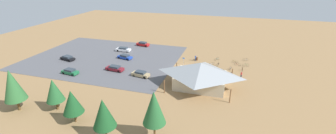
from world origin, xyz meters
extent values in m
plane|color=#937047|center=(0.00, 0.00, 0.00)|extent=(160.00, 160.00, 0.00)
cube|color=#56565B|center=(23.98, 0.05, 0.03)|extent=(43.41, 33.49, 0.05)
cube|color=beige|center=(-6.43, 10.31, 1.51)|extent=(10.85, 7.68, 3.01)
pyramid|color=#93999E|center=(-6.43, 10.31, 4.34)|extent=(13.88, 10.71, 2.65)
cylinder|color=brown|center=(-13.15, 5.18, 1.51)|extent=(0.20, 0.20, 3.01)
cylinder|color=brown|center=(0.28, 5.18, 1.51)|extent=(0.20, 0.20, 3.01)
cylinder|color=brown|center=(-13.15, 15.43, 1.51)|extent=(0.20, 0.20, 3.01)
cylinder|color=brown|center=(0.28, 15.43, 1.51)|extent=(0.20, 0.20, 3.01)
cylinder|color=brown|center=(-2.97, -5.71, 0.45)|extent=(0.60, 0.60, 0.90)
cylinder|color=#99999E|center=(-0.02, -1.21, 1.10)|extent=(0.08, 0.08, 2.20)
cube|color=#1959B2|center=(-0.02, -1.21, 1.90)|extent=(0.56, 0.04, 0.40)
cylinder|color=brown|center=(4.55, 31.43, 1.16)|extent=(0.32, 0.32, 2.31)
cone|color=#194C23|center=(4.55, 31.43, 4.63)|extent=(3.51, 3.51, 4.64)
cylinder|color=brown|center=(11.84, 29.27, 0.97)|extent=(0.30, 0.30, 1.93)
cone|color=#194C23|center=(11.84, 29.27, 3.98)|extent=(3.43, 3.43, 4.09)
cylinder|color=brown|center=(-2.56, 29.30, 1.47)|extent=(0.34, 0.34, 2.95)
cone|color=#235B2D|center=(-2.56, 29.30, 5.59)|extent=(3.49, 3.49, 5.29)
cylinder|color=brown|center=(24.27, 29.17, 1.11)|extent=(0.43, 0.43, 2.22)
cone|color=#2D6633|center=(24.27, 29.17, 5.17)|extent=(3.76, 3.76, 5.91)
cylinder|color=brown|center=(17.59, 26.93, 0.92)|extent=(0.44, 0.44, 1.84)
cone|color=#235B2D|center=(17.59, 26.93, 4.00)|extent=(3.26, 3.26, 4.31)
torus|color=black|center=(-17.10, -9.29, 0.33)|extent=(0.66, 0.20, 0.67)
torus|color=black|center=(-16.14, -9.04, 0.33)|extent=(0.66, 0.20, 0.67)
cylinder|color=#B7B7BC|center=(-16.62, -9.17, 0.44)|extent=(0.89, 0.26, 0.04)
cylinder|color=#B7B7BC|center=(-16.79, -9.21, 0.54)|extent=(0.04, 0.04, 0.41)
cube|color=black|center=(-16.79, -9.21, 0.74)|extent=(0.21, 0.13, 0.05)
cylinder|color=#B7B7BC|center=(-16.24, -9.07, 0.55)|extent=(0.04, 0.04, 0.43)
cylinder|color=black|center=(-16.24, -9.07, 0.76)|extent=(0.15, 0.47, 0.03)
torus|color=black|center=(-14.10, -6.48, 0.33)|extent=(0.64, 0.23, 0.66)
torus|color=black|center=(-13.18, -6.75, 0.33)|extent=(0.64, 0.23, 0.66)
cylinder|color=yellow|center=(-13.64, -6.61, 0.44)|extent=(0.85, 0.29, 0.04)
cylinder|color=yellow|center=(-13.80, -6.56, 0.53)|extent=(0.04, 0.04, 0.40)
cube|color=black|center=(-13.80, -6.56, 0.73)|extent=(0.21, 0.13, 0.05)
cylinder|color=yellow|center=(-13.27, -6.72, 0.54)|extent=(0.04, 0.04, 0.43)
cylinder|color=black|center=(-13.27, -6.72, 0.76)|extent=(0.17, 0.47, 0.03)
torus|color=black|center=(-8.29, -6.85, 0.34)|extent=(0.47, 0.55, 0.69)
torus|color=black|center=(-8.96, -7.66, 0.34)|extent=(0.47, 0.55, 0.69)
cylinder|color=#197A7F|center=(-8.63, -7.25, 0.46)|extent=(0.65, 0.77, 0.04)
cylinder|color=#197A7F|center=(-8.50, -7.11, 0.56)|extent=(0.04, 0.04, 0.43)
cube|color=black|center=(-8.50, -7.11, 0.78)|extent=(0.19, 0.20, 0.05)
cylinder|color=#197A7F|center=(-8.90, -7.58, 0.58)|extent=(0.04, 0.04, 0.47)
cylinder|color=black|center=(-8.90, -7.58, 0.82)|extent=(0.39, 0.33, 0.03)
torus|color=black|center=(-9.15, -2.70, 0.34)|extent=(0.21, 0.67, 0.68)
torus|color=black|center=(-9.41, -3.67, 0.34)|extent=(0.21, 0.67, 0.68)
cylinder|color=black|center=(-9.28, -3.19, 0.45)|extent=(0.27, 0.90, 0.04)
cylinder|color=black|center=(-9.23, -3.01, 0.53)|extent=(0.04, 0.04, 0.39)
cube|color=black|center=(-9.23, -3.01, 0.73)|extent=(0.13, 0.21, 0.05)
cylinder|color=black|center=(-9.38, -3.58, 0.58)|extent=(0.04, 0.04, 0.48)
cylinder|color=black|center=(-9.38, -3.58, 0.82)|extent=(0.47, 0.15, 0.03)
torus|color=black|center=(-10.89, 0.68, 0.37)|extent=(0.68, 0.34, 0.73)
torus|color=black|center=(-10.01, 1.09, 0.37)|extent=(0.68, 0.34, 0.73)
cylinder|color=#2347B7|center=(-10.45, 0.89, 0.49)|extent=(0.82, 0.41, 0.04)
cylinder|color=#2347B7|center=(-10.61, 0.81, 0.58)|extent=(0.04, 0.04, 0.43)
cube|color=black|center=(-10.61, 0.81, 0.80)|extent=(0.22, 0.16, 0.05)
cylinder|color=#2347B7|center=(-10.10, 1.05, 0.62)|extent=(0.04, 0.04, 0.51)
cylinder|color=black|center=(-10.10, 1.05, 0.87)|extent=(0.23, 0.45, 0.03)
torus|color=black|center=(-14.92, -4.66, 0.35)|extent=(0.68, 0.23, 0.70)
torus|color=black|center=(-13.90, -4.96, 0.35)|extent=(0.68, 0.23, 0.70)
cylinder|color=red|center=(-14.41, -4.81, 0.47)|extent=(0.95, 0.31, 0.04)
cylinder|color=red|center=(-14.60, -4.76, 0.55)|extent=(0.04, 0.04, 0.41)
cube|color=black|center=(-14.60, -4.76, 0.76)|extent=(0.21, 0.13, 0.05)
cylinder|color=red|center=(-14.00, -4.93, 0.58)|extent=(0.04, 0.04, 0.46)
cylinder|color=black|center=(-14.00, -4.93, 0.81)|extent=(0.17, 0.47, 0.03)
torus|color=black|center=(-12.83, -1.80, 0.34)|extent=(0.22, 0.66, 0.67)
torus|color=black|center=(-12.53, -0.78, 0.34)|extent=(0.22, 0.66, 0.67)
cylinder|color=silver|center=(-12.68, -1.29, 0.45)|extent=(0.30, 0.95, 0.04)
cylinder|color=silver|center=(-12.73, -1.47, 0.55)|extent=(0.04, 0.04, 0.43)
cube|color=black|center=(-12.73, -1.47, 0.77)|extent=(0.13, 0.21, 0.05)
cylinder|color=silver|center=(-12.56, -0.88, 0.57)|extent=(0.04, 0.04, 0.47)
cylinder|color=black|center=(-12.56, -0.88, 0.81)|extent=(0.47, 0.16, 0.03)
torus|color=black|center=(-16.06, -4.74, 0.37)|extent=(0.75, 0.12, 0.75)
torus|color=black|center=(-17.11, -4.86, 0.37)|extent=(0.75, 0.12, 0.75)
cylinder|color=#1E7F38|center=(-16.59, -4.80, 0.50)|extent=(0.96, 0.14, 0.04)
cylinder|color=#1E7F38|center=(-16.40, -4.78, 0.61)|extent=(0.04, 0.04, 0.47)
cube|color=black|center=(-16.40, -4.78, 0.85)|extent=(0.21, 0.10, 0.05)
cylinder|color=#1E7F38|center=(-17.00, -4.84, 0.61)|extent=(0.04, 0.04, 0.47)
cylinder|color=black|center=(-17.00, -4.84, 0.84)|extent=(0.09, 0.48, 0.03)
torus|color=black|center=(-13.26, 2.87, 0.32)|extent=(0.17, 0.64, 0.65)
torus|color=black|center=(-13.06, 1.87, 0.32)|extent=(0.17, 0.64, 0.65)
cylinder|color=#722D9E|center=(-13.16, 2.37, 0.43)|extent=(0.22, 0.93, 0.04)
cylinder|color=#722D9E|center=(-13.20, 2.55, 0.51)|extent=(0.04, 0.04, 0.38)
cube|color=black|center=(-13.20, 2.55, 0.70)|extent=(0.12, 0.21, 0.05)
cylinder|color=#722D9E|center=(-13.08, 1.97, 0.56)|extent=(0.04, 0.04, 0.48)
cylinder|color=black|center=(-13.08, 1.97, 0.80)|extent=(0.48, 0.13, 0.03)
torus|color=black|center=(-15.66, -1.04, 0.37)|extent=(0.05, 0.75, 0.75)
torus|color=black|center=(-15.65, -2.04, 0.37)|extent=(0.05, 0.75, 0.75)
cylinder|color=orange|center=(-15.65, -1.54, 0.50)|extent=(0.05, 0.92, 0.04)
cylinder|color=orange|center=(-15.65, -1.36, 0.58)|extent=(0.04, 0.04, 0.41)
cube|color=black|center=(-15.65, -1.36, 0.78)|extent=(0.08, 0.20, 0.05)
cylinder|color=orange|center=(-15.65, -1.94, 0.61)|extent=(0.04, 0.04, 0.46)
cylinder|color=black|center=(-15.65, -1.94, 0.84)|extent=(0.48, 0.04, 0.03)
torus|color=black|center=(-7.95, -3.32, 0.34)|extent=(0.58, 0.41, 0.67)
torus|color=black|center=(-7.14, -2.76, 0.34)|extent=(0.58, 0.41, 0.67)
cylinder|color=#B7B7BC|center=(-7.54, -3.04, 0.45)|extent=(0.77, 0.54, 0.04)
cylinder|color=#B7B7BC|center=(-7.69, -3.14, 0.52)|extent=(0.04, 0.04, 0.36)
cube|color=black|center=(-7.69, -3.14, 0.70)|extent=(0.21, 0.18, 0.05)
cylinder|color=#B7B7BC|center=(-7.22, -2.82, 0.54)|extent=(0.04, 0.04, 0.40)
cylinder|color=black|center=(-7.22, -2.82, 0.74)|extent=(0.30, 0.42, 0.03)
cube|color=maroon|center=(16.09, 8.06, 0.59)|extent=(4.89, 2.18, 0.65)
cube|color=#2D3842|center=(16.09, 8.06, 1.16)|extent=(2.79, 1.78, 0.49)
cylinder|color=black|center=(17.77, 8.68, 0.37)|extent=(0.66, 0.28, 0.64)
cylinder|color=black|center=(17.63, 7.15, 0.37)|extent=(0.66, 0.28, 0.64)
cylinder|color=black|center=(14.55, 8.97, 0.37)|extent=(0.66, 0.28, 0.64)
cylinder|color=black|center=(14.42, 7.43, 0.37)|extent=(0.66, 0.28, 0.64)
cube|color=#1E42B2|center=(17.60, -0.60, 0.55)|extent=(4.67, 2.62, 0.55)
cube|color=#2D3842|center=(17.60, -0.60, 1.07)|extent=(2.73, 2.03, 0.49)
cylinder|color=black|center=(19.23, -0.12, 0.37)|extent=(0.67, 0.34, 0.64)
cylinder|color=black|center=(18.92, -1.66, 0.37)|extent=(0.67, 0.34, 0.64)
cylinder|color=black|center=(16.29, 0.46, 0.37)|extent=(0.67, 0.34, 0.64)
cylinder|color=black|center=(15.98, -1.08, 0.37)|extent=(0.67, 0.34, 0.64)
cube|color=#1E6B3D|center=(25.80, 13.16, 0.60)|extent=(4.40, 2.19, 0.66)
cube|color=#2D3842|center=(25.80, 13.16, 1.18)|extent=(2.52, 1.80, 0.50)
cylinder|color=black|center=(27.32, 13.80, 0.37)|extent=(0.66, 0.28, 0.64)
cylinder|color=black|center=(27.16, 12.24, 0.37)|extent=(0.66, 0.28, 0.64)
cylinder|color=black|center=(24.44, 14.08, 0.37)|extent=(0.66, 0.28, 0.64)
cylinder|color=black|center=(24.29, 12.53, 0.37)|extent=(0.66, 0.28, 0.64)
cube|color=tan|center=(8.28, 9.42, 0.61)|extent=(4.64, 2.34, 0.67)
cube|color=#2D3842|center=(8.28, 9.42, 1.19)|extent=(2.68, 1.86, 0.49)
cylinder|color=black|center=(9.88, 9.95, 0.37)|extent=(0.66, 0.31, 0.64)
cylinder|color=black|center=(9.66, 8.46, 0.37)|extent=(0.66, 0.31, 0.64)
cylinder|color=black|center=(6.89, 10.38, 0.37)|extent=(0.66, 0.31, 0.64)
cylinder|color=black|center=(6.67, 8.89, 0.37)|extent=(0.66, 0.31, 0.64)
cube|color=white|center=(21.20, -6.66, 0.59)|extent=(4.74, 1.98, 0.65)
cube|color=#2D3842|center=(21.20, -6.66, 1.14)|extent=(2.67, 1.71, 0.46)
cylinder|color=black|center=(22.79, -5.79, 0.37)|extent=(0.64, 0.23, 0.64)
cylinder|color=black|center=(22.82, -7.46, 0.37)|extent=(0.64, 0.23, 0.64)
cylinder|color=black|center=(19.59, -5.86, 0.37)|extent=(0.64, 0.23, 0.64)
cylinder|color=black|center=(19.62, -7.52, 0.37)|extent=(0.64, 0.23, 0.64)
cube|color=black|center=(33.08, 5.15, 0.56)|extent=(4.71, 2.81, 0.57)
cube|color=#2D3842|center=(33.08, 5.15, 1.09)|extent=(2.77, 2.16, 0.49)
cylinder|color=black|center=(34.73, 5.62, 0.37)|extent=(0.67, 0.36, 0.64)
cylinder|color=black|center=(34.36, 4.01, 0.37)|extent=(0.67, 0.36, 0.64)
cylinder|color=black|center=(31.81, 6.29, 0.37)|extent=(0.67, 0.36, 0.64)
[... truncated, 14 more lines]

